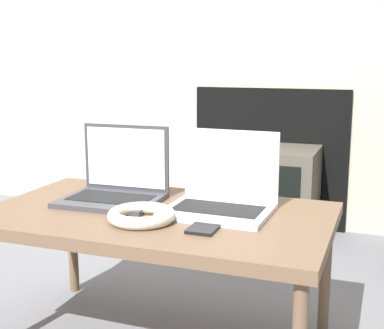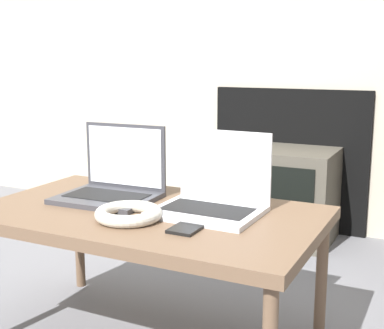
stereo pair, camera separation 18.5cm
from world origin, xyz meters
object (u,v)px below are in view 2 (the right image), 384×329
object	(u,v)px
laptop_right	(214,195)
laptop_left	(114,182)
headphones	(129,214)
tv	(277,194)
phone	(189,227)

from	to	relation	value
laptop_right	laptop_left	bearing A→B (deg)	-178.90
laptop_left	headphones	world-z (taller)	laptop_left
laptop_right	headphones	distance (m)	0.26
laptop_right	tv	bearing A→B (deg)	98.15
laptop_left	phone	xyz separation A→B (m)	(0.37, -0.18, -0.05)
headphones	laptop_right	bearing A→B (deg)	46.61
phone	tv	world-z (taller)	tv
phone	tv	bearing A→B (deg)	96.46
tv	laptop_left	bearing A→B (deg)	-101.75
laptop_left	laptop_right	world-z (taller)	same
laptop_left	laptop_right	size ratio (longest dim) A/B	1.01
laptop_left	tv	bearing A→B (deg)	76.37
laptop_right	headphones	world-z (taller)	laptop_right
tv	headphones	bearing A→B (deg)	-92.02
laptop_right	phone	world-z (taller)	laptop_right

